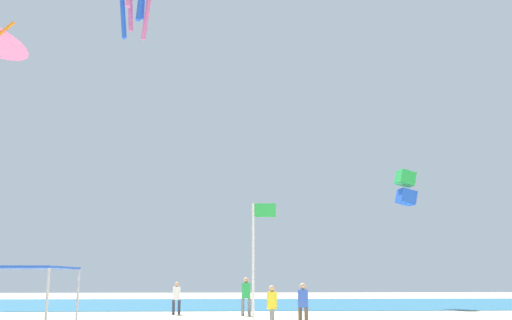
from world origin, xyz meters
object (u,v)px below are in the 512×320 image
at_px(person_near_tent, 272,303).
at_px(person_central, 177,295).
at_px(canopy_tent, 17,271).
at_px(kite_box_green, 406,188).
at_px(banner_flag, 256,262).
at_px(person_leftmost, 303,301).
at_px(person_rightmost, 246,293).

xyz_separation_m(person_near_tent, person_central, (-4.23, 8.75, 0.03)).
relative_size(canopy_tent, kite_box_green, 1.29).
bearing_deg(canopy_tent, banner_flag, -14.66).
relative_size(person_central, kite_box_green, 0.68).
bearing_deg(person_leftmost, person_near_tent, -106.14).
bearing_deg(banner_flag, person_leftmost, 74.46).
bearing_deg(person_central, person_rightmost, 148.35).
relative_size(person_leftmost, person_central, 1.01).
bearing_deg(kite_box_green, banner_flag, -34.52).
xyz_separation_m(canopy_tent, banner_flag, (6.49, -1.70, 0.20)).
bearing_deg(person_central, canopy_tent, 63.90).
relative_size(person_near_tent, person_leftmost, 0.95).
relative_size(canopy_tent, person_leftmost, 1.86).
height_order(canopy_tent, kite_box_green, kite_box_green).
bearing_deg(person_leftmost, kite_box_green, 104.72).
xyz_separation_m(person_central, kite_box_green, (14.35, 7.19, 6.73)).
distance_m(person_central, banner_flag, 16.17).
bearing_deg(canopy_tent, person_near_tent, 35.74).
height_order(banner_flag, kite_box_green, kite_box_green).
relative_size(canopy_tent, banner_flag, 0.82).
bearing_deg(person_rightmost, canopy_tent, 78.54).
height_order(person_leftmost, banner_flag, banner_flag).
bearing_deg(person_leftmost, person_central, 169.04).
bearing_deg(person_near_tent, kite_box_green, 143.35).
distance_m(canopy_tent, person_leftmost, 10.58).
distance_m(banner_flag, kite_box_green, 26.05).
relative_size(person_leftmost, kite_box_green, 0.69).
height_order(person_near_tent, kite_box_green, kite_box_green).
height_order(person_central, person_rightmost, person_rightmost).
height_order(person_leftmost, kite_box_green, kite_box_green).
bearing_deg(canopy_tent, person_rightmost, 62.64).
bearing_deg(person_rightmost, person_leftmost, 121.68).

